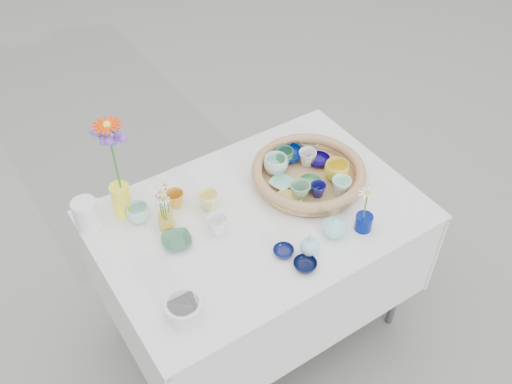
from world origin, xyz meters
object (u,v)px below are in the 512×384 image
bud_vase_seafoam (334,225)px  tall_vase_yellow (122,200)px  display_table (258,323)px  wicker_tray (308,174)px

bud_vase_seafoam → tall_vase_yellow: size_ratio=0.70×
display_table → tall_vase_yellow: (-0.44, 0.30, 0.84)m
display_table → tall_vase_yellow: tall_vase_yellow is taller
display_table → bud_vase_seafoam: size_ratio=12.72×
display_table → bud_vase_seafoam: bud_vase_seafoam is taller
bud_vase_seafoam → display_table: bearing=126.6°
wicker_tray → tall_vase_yellow: (-0.72, 0.25, 0.03)m
display_table → tall_vase_yellow: bearing=145.8°
wicker_tray → bud_vase_seafoam: bearing=-108.7°
display_table → tall_vase_yellow: 0.99m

